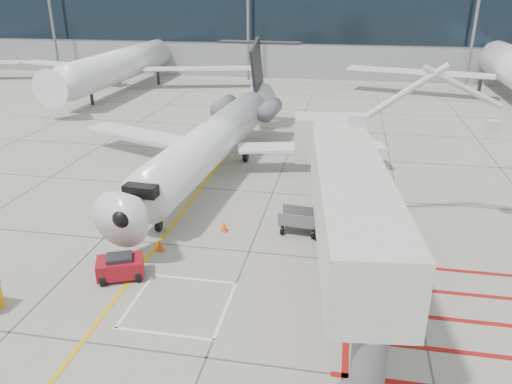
# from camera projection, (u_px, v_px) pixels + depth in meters

# --- Properties ---
(ground_plane) EXTENTS (260.00, 260.00, 0.00)m
(ground_plane) POSITION_uv_depth(u_px,v_px,m) (231.00, 296.00, 21.83)
(ground_plane) COLOR gray
(ground_plane) RESTS_ON ground
(regional_jet) EXTENTS (26.71, 32.72, 8.16)m
(regional_jet) POSITION_uv_depth(u_px,v_px,m) (201.00, 126.00, 32.65)
(regional_jet) COLOR silver
(regional_jet) RESTS_ON ground_plane
(jet_bridge) EXTENTS (11.07, 19.86, 7.59)m
(jet_bridge) POSITION_uv_depth(u_px,v_px,m) (351.00, 216.00, 20.53)
(jet_bridge) COLOR beige
(jet_bridge) RESTS_ON ground_plane
(pushback_tug) EXTENTS (2.45, 2.03, 1.23)m
(pushback_tug) POSITION_uv_depth(u_px,v_px,m) (120.00, 266.00, 23.00)
(pushback_tug) COLOR maroon
(pushback_tug) RESTS_ON ground_plane
(baggage_cart) EXTENTS (2.28, 1.57, 1.36)m
(baggage_cart) POSITION_uv_depth(u_px,v_px,m) (300.00, 221.00, 27.25)
(baggage_cart) COLOR #57575C
(baggage_cart) RESTS_ON ground_plane
(ground_power_unit) EXTENTS (2.45, 1.56, 1.85)m
(ground_power_unit) POSITION_uv_depth(u_px,v_px,m) (393.00, 276.00, 21.60)
(ground_power_unit) COLOR silver
(ground_power_unit) RESTS_ON ground_plane
(cone_nose) EXTENTS (0.41, 0.41, 0.57)m
(cone_nose) POSITION_uv_depth(u_px,v_px,m) (160.00, 245.00, 25.50)
(cone_nose) COLOR #DC3F0B
(cone_nose) RESTS_ON ground_plane
(cone_side) EXTENTS (0.41, 0.41, 0.57)m
(cone_side) POSITION_uv_depth(u_px,v_px,m) (224.00, 226.00, 27.53)
(cone_side) COLOR #EB520C
(cone_side) RESTS_ON ground_plane
(terminal_building) EXTENTS (180.00, 28.00, 14.00)m
(terminal_building) POSITION_uv_depth(u_px,v_px,m) (388.00, 23.00, 81.11)
(terminal_building) COLOR gray
(terminal_building) RESTS_ON ground_plane
(terminal_glass_band) EXTENTS (180.00, 0.10, 6.00)m
(terminal_glass_band) POSITION_uv_depth(u_px,v_px,m) (395.00, 23.00, 67.95)
(terminal_glass_band) COLOR black
(terminal_glass_band) RESTS_ON ground_plane
(bg_aircraft_b) EXTENTS (34.76, 38.62, 11.59)m
(bg_aircraft_b) POSITION_uv_depth(u_px,v_px,m) (129.00, 42.00, 65.53)
(bg_aircraft_b) COLOR silver
(bg_aircraft_b) RESTS_ON ground_plane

